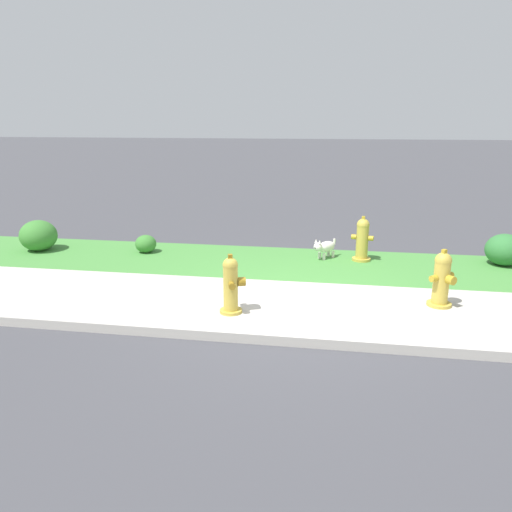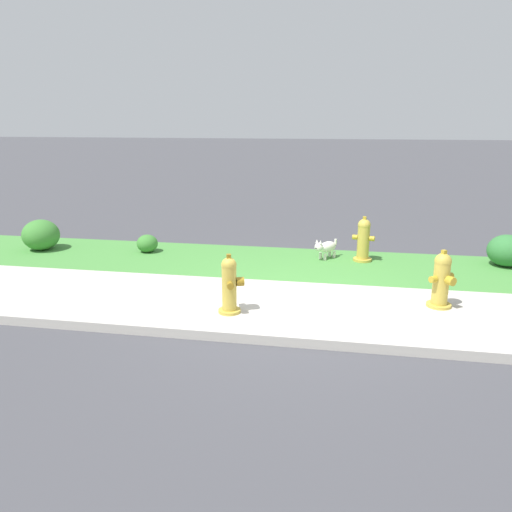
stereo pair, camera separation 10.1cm
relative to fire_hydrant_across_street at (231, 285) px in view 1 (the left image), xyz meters
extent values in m
plane|color=#424247|center=(0.82, 0.35, -0.39)|extent=(120.00, 120.00, 0.00)
cube|color=#BCB7AD|center=(0.82, 0.35, -0.39)|extent=(18.00, 2.18, 0.01)
cube|color=#47893D|center=(0.82, 2.51, -0.39)|extent=(18.00, 2.14, 0.01)
cube|color=#BCB7AD|center=(0.82, -0.82, -0.33)|extent=(18.00, 0.16, 0.12)
cylinder|color=gold|center=(-0.01, 0.00, -0.37)|extent=(0.30, 0.30, 0.05)
cylinder|color=gold|center=(-0.01, 0.00, -0.04)|extent=(0.19, 0.19, 0.62)
sphere|color=gold|center=(-0.01, 0.00, 0.27)|extent=(0.20, 0.20, 0.20)
cube|color=olive|center=(-0.01, 0.00, 0.39)|extent=(0.07, 0.07, 0.06)
cylinder|color=olive|center=(-0.05, 0.13, 0.04)|extent=(0.11, 0.11, 0.09)
cylinder|color=olive|center=(0.04, -0.14, 0.04)|extent=(0.11, 0.11, 0.09)
cylinder|color=olive|center=(0.13, 0.05, 0.04)|extent=(0.13, 0.15, 0.12)
cylinder|color=gold|center=(1.81, 2.89, -0.37)|extent=(0.34, 0.34, 0.05)
cylinder|color=gold|center=(1.81, 2.89, -0.04)|extent=(0.22, 0.22, 0.61)
sphere|color=gold|center=(1.81, 2.89, 0.27)|extent=(0.23, 0.23, 0.23)
cube|color=#B29323|center=(1.81, 2.89, 0.40)|extent=(0.07, 0.07, 0.06)
cylinder|color=#B29323|center=(1.66, 2.93, 0.04)|extent=(0.11, 0.11, 0.09)
cylinder|color=#B29323|center=(1.96, 2.86, 0.04)|extent=(0.11, 0.11, 0.09)
cylinder|color=#B29323|center=(1.84, 3.05, 0.04)|extent=(0.14, 0.12, 0.12)
cylinder|color=gold|center=(2.78, 0.72, -0.37)|extent=(0.33, 0.33, 0.05)
cylinder|color=gold|center=(2.78, 0.72, -0.04)|extent=(0.21, 0.21, 0.60)
sphere|color=gold|center=(2.78, 0.72, 0.26)|extent=(0.23, 0.23, 0.23)
cube|color=#B29323|center=(2.78, 0.72, 0.39)|extent=(0.08, 0.08, 0.06)
cylinder|color=#B29323|center=(2.90, 0.81, 0.03)|extent=(0.13, 0.13, 0.09)
cylinder|color=#B29323|center=(2.66, 0.62, 0.03)|extent=(0.13, 0.13, 0.09)
cylinder|color=#B29323|center=(2.88, 0.59, 0.03)|extent=(0.16, 0.15, 0.12)
ellipsoid|color=silver|center=(1.17, 2.95, -0.17)|extent=(0.40, 0.43, 0.20)
sphere|color=silver|center=(1.02, 2.76, -0.14)|extent=(0.16, 0.16, 0.16)
sphere|color=black|center=(0.97, 2.70, -0.15)|extent=(0.03, 0.03, 0.03)
cone|color=silver|center=(1.05, 2.73, -0.03)|extent=(0.08, 0.08, 0.07)
cone|color=silver|center=(0.98, 2.78, -0.03)|extent=(0.08, 0.08, 0.07)
cylinder|color=silver|center=(1.13, 2.82, -0.33)|extent=(0.06, 0.06, 0.12)
cylinder|color=silver|center=(1.05, 2.89, -0.33)|extent=(0.06, 0.06, 0.12)
cylinder|color=silver|center=(1.29, 3.02, -0.33)|extent=(0.06, 0.06, 0.12)
cylinder|color=silver|center=(1.21, 3.08, -0.33)|extent=(0.06, 0.06, 0.12)
cylinder|color=silver|center=(1.31, 3.12, -0.11)|extent=(0.04, 0.04, 0.11)
ellipsoid|color=#3D7F33|center=(-2.29, 2.79, -0.22)|extent=(0.40, 0.40, 0.34)
ellipsoid|color=#337538|center=(4.28, 3.00, -0.11)|extent=(0.66, 0.66, 0.56)
ellipsoid|color=#3D7F33|center=(-4.41, 2.60, -0.09)|extent=(0.71, 0.71, 0.60)
camera|label=1|loc=(1.34, -6.08, 2.11)|focal=35.00mm
camera|label=2|loc=(1.44, -6.06, 2.11)|focal=35.00mm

